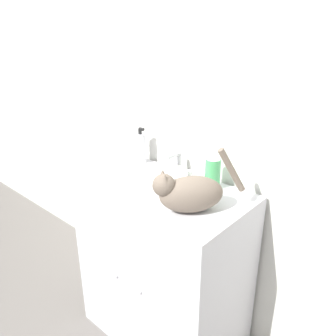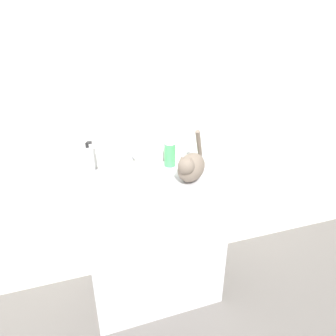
# 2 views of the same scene
# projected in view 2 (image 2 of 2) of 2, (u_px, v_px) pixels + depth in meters

# --- Properties ---
(ground_plane) EXTENTS (8.00, 8.00, 0.00)m
(ground_plane) POSITION_uv_depth(u_px,v_px,m) (165.00, 318.00, 1.70)
(ground_plane) COLOR slate
(wall_back) EXTENTS (6.00, 0.05, 2.50)m
(wall_back) POSITION_uv_depth(u_px,v_px,m) (139.00, 109.00, 1.70)
(wall_back) COLOR silver
(wall_back) RESTS_ON ground_plane
(vanity_cabinet) EXTENTS (0.82, 0.52, 0.89)m
(vanity_cabinet) POSITION_uv_depth(u_px,v_px,m) (154.00, 239.00, 1.75)
(vanity_cabinet) COLOR silver
(vanity_cabinet) RESTS_ON ground_plane
(sink_basin) EXTENTS (0.30, 0.30, 0.06)m
(sink_basin) POSITION_uv_depth(u_px,v_px,m) (138.00, 173.00, 1.58)
(sink_basin) COLOR silver
(sink_basin) RESTS_ON vanity_cabinet
(faucet) EXTENTS (0.17, 0.11, 0.12)m
(faucet) POSITION_uv_depth(u_px,v_px,m) (133.00, 160.00, 1.71)
(faucet) COLOR silver
(faucet) RESTS_ON vanity_cabinet
(cat) EXTENTS (0.30, 0.35, 0.27)m
(cat) POSITION_uv_depth(u_px,v_px,m) (191.00, 166.00, 1.53)
(cat) COLOR #7A6B5B
(cat) RESTS_ON vanity_cabinet
(soap_bottle) EXTENTS (0.06, 0.06, 0.21)m
(soap_bottle) POSITION_uv_depth(u_px,v_px,m) (89.00, 160.00, 1.61)
(soap_bottle) COLOR silver
(soap_bottle) RESTS_ON vanity_cabinet
(spray_bottle) EXTENTS (0.07, 0.07, 0.19)m
(spray_bottle) POSITION_uv_depth(u_px,v_px,m) (170.00, 153.00, 1.73)
(spray_bottle) COLOR #4CB266
(spray_bottle) RESTS_ON vanity_cabinet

